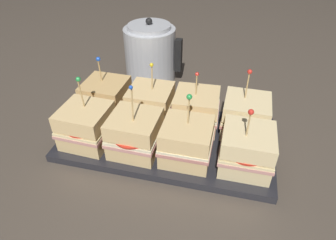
{
  "coord_description": "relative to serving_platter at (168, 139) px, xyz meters",
  "views": [
    {
      "loc": [
        0.13,
        -0.55,
        0.48
      ],
      "look_at": [
        0.0,
        0.0,
        0.07
      ],
      "focal_mm": 32.0,
      "sensor_mm": 36.0,
      "label": 1
    }
  ],
  "objects": [
    {
      "name": "ground_plane",
      "position": [
        0.0,
        0.0,
        -0.01
      ],
      "size": [
        6.0,
        6.0,
        0.0
      ],
      "primitive_type": "plane",
      "color": "#4C4238"
    },
    {
      "name": "sandwich_back_center_right",
      "position": [
        0.06,
        0.06,
        0.05
      ],
      "size": [
        0.12,
        0.12,
        0.15
      ],
      "color": "#DBB77A",
      "rests_on": "serving_platter"
    },
    {
      "name": "sandwich_front_center_left",
      "position": [
        -0.06,
        -0.06,
        0.05
      ],
      "size": [
        0.11,
        0.12,
        0.17
      ],
      "color": "#DBB77A",
      "rests_on": "serving_platter"
    },
    {
      "name": "sandwich_front_far_left",
      "position": [
        -0.18,
        -0.06,
        0.05
      ],
      "size": [
        0.12,
        0.12,
        0.17
      ],
      "color": "#DBB77A",
      "rests_on": "serving_platter"
    },
    {
      "name": "sandwich_front_far_right",
      "position": [
        0.18,
        -0.06,
        0.05
      ],
      "size": [
        0.11,
        0.11,
        0.15
      ],
      "color": "beige",
      "rests_on": "serving_platter"
    },
    {
      "name": "serving_platter",
      "position": [
        0.0,
        0.0,
        0.0
      ],
      "size": [
        0.5,
        0.27,
        0.02
      ],
      "color": "#232328",
      "rests_on": "ground_plane"
    },
    {
      "name": "sandwich_back_center_left",
      "position": [
        -0.06,
        0.06,
        0.05
      ],
      "size": [
        0.11,
        0.11,
        0.16
      ],
      "color": "#DBB77A",
      "rests_on": "serving_platter"
    },
    {
      "name": "sandwich_front_center_right",
      "position": [
        0.06,
        -0.06,
        0.05
      ],
      "size": [
        0.11,
        0.11,
        0.16
      ],
      "color": "#DBB77A",
      "rests_on": "serving_platter"
    },
    {
      "name": "sandwich_back_far_right",
      "position": [
        0.18,
        0.06,
        0.05
      ],
      "size": [
        0.11,
        0.11,
        0.17
      ],
      "color": "beige",
      "rests_on": "serving_platter"
    },
    {
      "name": "sandwich_back_far_left",
      "position": [
        -0.18,
        0.06,
        0.05
      ],
      "size": [
        0.11,
        0.11,
        0.16
      ],
      "color": "tan",
      "rests_on": "serving_platter"
    },
    {
      "name": "kettle_steel",
      "position": [
        -0.13,
        0.3,
        0.08
      ],
      "size": [
        0.18,
        0.16,
        0.2
      ],
      "color": "#B7BABF",
      "rests_on": "ground_plane"
    }
  ]
}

